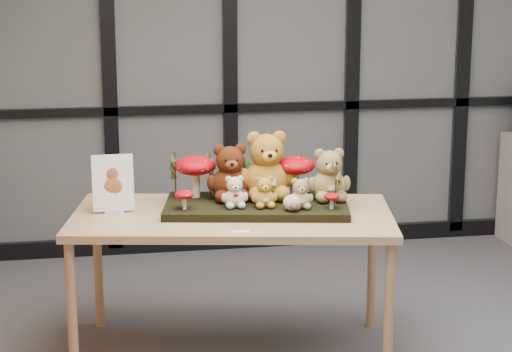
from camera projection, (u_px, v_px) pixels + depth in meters
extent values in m
plane|color=#AAA7A1|center=(291.00, 58.00, 6.67)|extent=(5.00, 0.00, 5.00)
cube|color=#2D383F|center=(292.00, 58.00, 6.64)|extent=(4.90, 0.02, 2.70)
cube|color=black|center=(290.00, 237.00, 6.95)|extent=(4.90, 0.06, 0.12)
cube|color=black|center=(291.00, 106.00, 6.72)|extent=(4.90, 0.06, 0.06)
cube|color=black|center=(109.00, 61.00, 6.43)|extent=(0.10, 0.06, 2.70)
cube|color=black|center=(230.00, 59.00, 6.57)|extent=(0.10, 0.06, 2.70)
cube|color=black|center=(352.00, 57.00, 6.72)|extent=(0.10, 0.06, 2.70)
cube|color=black|center=(463.00, 55.00, 6.86)|extent=(0.10, 0.06, 2.70)
cube|color=#A18357|center=(232.00, 217.00, 4.88)|extent=(1.80, 1.13, 0.04)
cylinder|color=#A18357|center=(72.00, 313.00, 4.61)|extent=(0.05, 0.05, 0.74)
cylinder|color=#A18357|center=(98.00, 265.00, 5.33)|extent=(0.05, 0.05, 0.74)
cylinder|color=#A18357|center=(389.00, 314.00, 4.60)|extent=(0.05, 0.05, 0.74)
cylinder|color=#A18357|center=(372.00, 266.00, 5.32)|extent=(0.05, 0.05, 0.74)
cube|color=black|center=(256.00, 207.00, 4.93)|extent=(1.04, 0.65, 0.04)
cube|color=silver|center=(114.00, 211.00, 4.90)|extent=(0.10, 0.06, 0.01)
cube|color=white|center=(113.00, 183.00, 4.86)|extent=(0.22, 0.06, 0.30)
ellipsoid|color=brown|center=(113.00, 188.00, 4.86)|extent=(0.10, 0.01, 0.11)
ellipsoid|color=brown|center=(113.00, 173.00, 4.84)|extent=(0.06, 0.01, 0.06)
cube|color=white|center=(241.00, 231.00, 4.54)|extent=(0.09, 0.03, 0.00)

